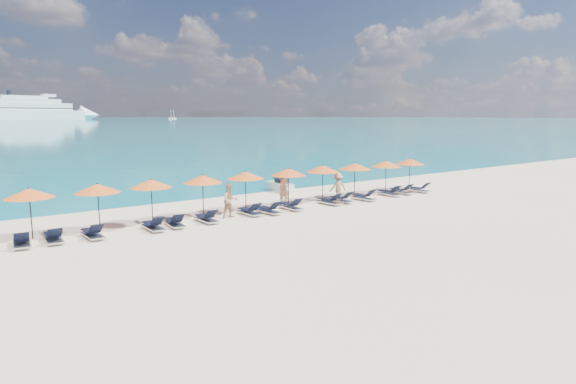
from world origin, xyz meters
TOP-DOWN VIEW (x-y plane):
  - ground at (0.00, 0.00)m, footprint 1400.00×1400.00m
  - cruise_ship at (71.53, 546.98)m, footprint 127.27×46.29m
  - sailboat_near at (216.23, 554.68)m, footprint 6.62×2.21m
  - sailboat_far at (217.15, 548.19)m, footprint 6.31×2.10m
  - jetski at (4.09, 9.72)m, footprint 1.20×2.60m
  - beachgoer_a at (1.35, 5.29)m, footprint 0.73×0.51m
  - beachgoer_b at (-3.07, 3.89)m, footprint 0.91×0.55m
  - beachgoer_c at (4.98, 4.57)m, footprint 1.19×0.71m
  - umbrella_0 at (-12.19, 5.06)m, footprint 2.10×2.10m
  - umbrella_1 at (-9.44, 4.80)m, footprint 2.10×2.10m
  - umbrella_2 at (-6.89, 4.91)m, footprint 2.10×2.10m
  - umbrella_3 at (-4.11, 4.94)m, footprint 2.10×2.10m
  - umbrella_4 at (-1.47, 5.02)m, footprint 2.10×2.10m
  - umbrella_5 at (1.34, 4.84)m, footprint 2.10×2.10m
  - umbrella_6 at (4.11, 5.03)m, footprint 2.10×2.10m
  - umbrella_7 at (6.76, 4.94)m, footprint 2.10×2.10m
  - umbrella_8 at (9.58, 4.83)m, footprint 2.10×2.10m
  - umbrella_9 at (12.18, 4.97)m, footprint 2.10×2.10m
  - lounger_0 at (-12.75, 3.91)m, footprint 0.77×1.75m
  - lounger_1 at (-11.56, 3.88)m, footprint 0.68×1.72m
  - lounger_2 at (-10.04, 3.66)m, footprint 0.72×1.73m
  - lounger_3 at (-7.37, 3.53)m, footprint 0.64×1.71m
  - lounger_4 at (-6.28, 3.61)m, footprint 0.79×1.75m
  - lounger_5 at (-4.59, 3.61)m, footprint 0.64×1.71m
  - lounger_6 at (-1.93, 3.85)m, footprint 0.70×1.73m
  - lounger_7 at (-0.88, 3.56)m, footprint 0.78×1.75m
  - lounger_8 at (0.74, 3.75)m, footprint 0.63×1.70m
  - lounger_9 at (3.59, 3.71)m, footprint 0.76×1.75m
  - lounger_10 at (4.59, 3.80)m, footprint 0.74×1.74m
  - lounger_11 at (6.27, 3.55)m, footprint 0.77×1.75m
  - lounger_12 at (8.87, 3.82)m, footprint 0.67×1.72m
  - lounger_13 at (10.10, 3.85)m, footprint 0.72×1.73m
  - lounger_14 at (11.68, 3.66)m, footprint 0.73×1.74m

SIDE VIEW (x-z plane):
  - ground at x=0.00m, z-range 0.00..0.00m
  - lounger_0 at x=-12.75m, z-range -0.09..0.56m
  - lounger_1 at x=-11.56m, z-range -0.09..0.56m
  - lounger_2 at x=-10.04m, z-range -0.09..0.56m
  - lounger_3 at x=-7.37m, z-range -0.09..0.56m
  - lounger_4 at x=-6.28m, z-range -0.09..0.56m
  - lounger_5 at x=-4.59m, z-range -0.09..0.56m
  - lounger_6 at x=-1.93m, z-range -0.09..0.56m
  - lounger_7 at x=-0.88m, z-range -0.09..0.56m
  - lounger_8 at x=0.74m, z-range -0.09..0.56m
  - lounger_9 at x=3.59m, z-range -0.09..0.56m
  - lounger_10 at x=4.59m, z-range -0.09..0.56m
  - lounger_11 at x=6.27m, z-range -0.09..0.56m
  - lounger_12 at x=8.87m, z-range -0.09..0.56m
  - lounger_13 at x=10.10m, z-range -0.09..0.56m
  - lounger_14 at x=11.68m, z-range -0.09..0.56m
  - jetski at x=4.09m, z-range -0.08..0.82m
  - beachgoer_c at x=4.98m, z-range 0.00..1.73m
  - beachgoer_b at x=-3.07m, z-range 0.00..1.84m
  - beachgoer_a at x=1.35m, z-range 0.00..1.90m
  - sailboat_far at x=217.15m, z-range -4.59..6.97m
  - sailboat_near at x=216.23m, z-range -4.82..7.31m
  - umbrella_0 at x=-12.19m, z-range 0.88..3.16m
  - umbrella_1 at x=-9.44m, z-range 0.88..3.16m
  - umbrella_2 at x=-6.89m, z-range 0.88..3.16m
  - umbrella_3 at x=-4.11m, z-range 0.88..3.16m
  - umbrella_4 at x=-1.47m, z-range 0.88..3.16m
  - umbrella_5 at x=1.34m, z-range 0.88..3.16m
  - umbrella_6 at x=4.11m, z-range 0.88..3.16m
  - umbrella_7 at x=6.76m, z-range 0.88..3.16m
  - umbrella_8 at x=9.58m, z-range 0.88..3.16m
  - umbrella_9 at x=12.18m, z-range 0.88..3.16m
  - cruise_ship at x=71.53m, z-range -8.40..26.64m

